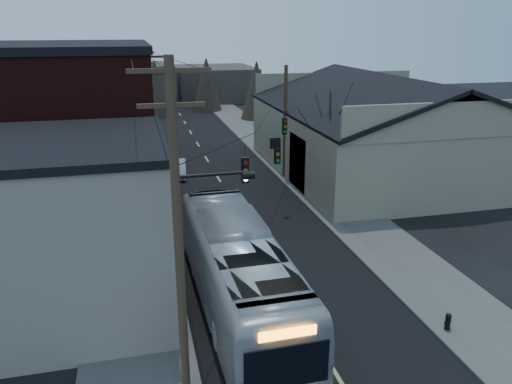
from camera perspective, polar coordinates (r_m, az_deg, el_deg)
road_surface at (r=42.39m, az=-5.25°, el=3.10°), size 9.00×110.00×0.02m
sidewalk_left at (r=41.95m, az=-14.06°, el=2.52°), size 4.00×110.00×0.12m
sidewalk_right at (r=43.77m, az=3.20°, el=3.71°), size 4.00×110.00×0.12m
building_clapboard at (r=21.12m, az=-21.08°, el=-4.21°), size 8.00×8.00×7.00m
building_brick at (r=31.32m, az=-21.04°, el=5.83°), size 10.00×12.00×10.00m
building_left_far at (r=47.20m, az=-18.12°, el=8.19°), size 9.00×14.00×7.00m
warehouse at (r=41.10m, az=14.09°, el=5.99°), size 16.16×20.60×7.73m
building_far_left at (r=75.88m, az=-14.09°, el=11.75°), size 10.00×12.00×6.00m
building_far_right at (r=81.94m, az=-4.77°, el=12.34°), size 12.00×14.00×5.00m
bare_tree at (r=33.77m, az=8.27°, el=5.28°), size 0.40×0.40×7.20m
utility_lines at (r=35.26m, az=-9.05°, el=8.05°), size 11.24×45.28×10.50m
bus at (r=20.47m, az=-2.02°, el=-8.96°), size 3.19×12.79×3.55m
parked_car at (r=39.36m, az=-9.00°, el=2.67°), size 1.66×3.90×1.25m
fire_hydrant at (r=21.01m, az=21.09°, el=-13.57°), size 0.34×0.24×0.69m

